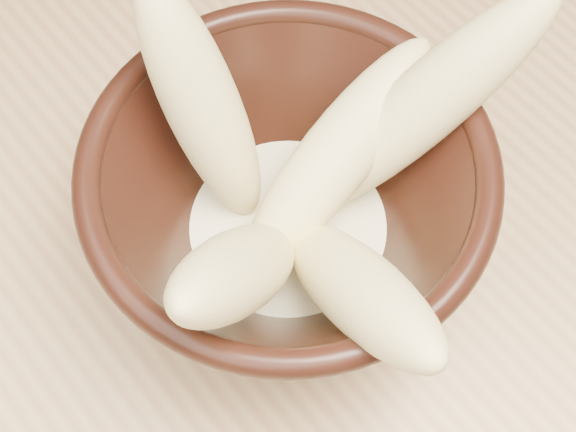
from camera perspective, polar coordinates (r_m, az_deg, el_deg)
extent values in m
plane|color=#A06E4B|center=(1.25, -1.42, -11.01)|extent=(4.00, 4.00, 0.00)
cube|color=tan|center=(0.59, -3.01, 9.17)|extent=(1.20, 0.80, 0.04)
cylinder|color=black|center=(0.49, 0.00, -2.72)|extent=(0.09, 0.09, 0.01)
cylinder|color=black|center=(0.47, 0.00, -1.62)|extent=(0.09, 0.09, 0.01)
torus|color=black|center=(0.40, 0.00, 3.41)|extent=(0.21, 0.21, 0.01)
cylinder|color=#FCF6CB|center=(0.46, 0.00, -1.06)|extent=(0.12, 0.12, 0.02)
ellipsoid|color=#E6D288|center=(0.42, -6.09, 7.83)|extent=(0.04, 0.10, 0.16)
ellipsoid|color=#E6D288|center=(0.37, -3.45, -3.88)|extent=(0.13, 0.10, 0.16)
ellipsoid|color=#E6D288|center=(0.42, 9.32, 7.50)|extent=(0.16, 0.08, 0.16)
ellipsoid|color=#E6D288|center=(0.43, 3.56, 4.40)|extent=(0.16, 0.07, 0.09)
ellipsoid|color=#E6D288|center=(0.38, 4.81, -5.09)|extent=(0.07, 0.15, 0.14)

